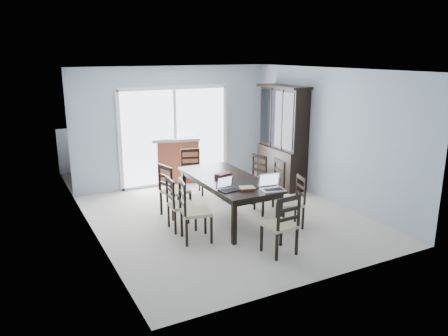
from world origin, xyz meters
The scene contains 24 objects.
floor centered at (0.00, 0.00, 0.00)m, with size 5.00×5.00×0.00m, color beige.
ceiling centered at (0.00, 0.00, 2.60)m, with size 5.00×5.00×0.00m, color white.
back_wall centered at (0.00, 2.50, 1.30)m, with size 4.50×0.02×2.60m, color #9CAABA.
wall_left centered at (-2.25, 0.00, 1.30)m, with size 0.02×5.00×2.60m, color #9CAABA.
wall_right centered at (2.25, 0.00, 1.30)m, with size 0.02×5.00×2.60m, color #9CAABA.
balcony centered at (0.00, 3.50, -0.05)m, with size 4.50×2.00×0.10m, color gray.
railing centered at (0.00, 4.50, 0.55)m, with size 4.50×0.06×1.10m, color #99999E.
dining_table centered at (0.00, 0.00, 0.67)m, with size 1.00×2.20×0.75m.
china_hutch centered at (2.02, 1.25, 1.07)m, with size 0.50×1.38×2.20m.
sliding_door centered at (0.00, 2.48, 1.09)m, with size 2.52×0.05×2.18m.
chair_left_near centered at (-0.97, -0.57, 0.61)m, with size 0.52×0.51×1.15m.
chair_left_mid centered at (-0.99, -0.06, 0.55)m, with size 0.42×0.41×1.04m.
chair_left_far centered at (-0.85, 0.56, 0.59)m, with size 0.52×0.51×1.12m.
chair_right_near centered at (0.85, -0.83, 0.53)m, with size 0.48×0.47×1.01m.
chair_right_mid centered at (0.92, -0.07, 0.60)m, with size 0.50×0.49×1.14m.
chair_right_far centered at (0.98, 0.65, 0.55)m, with size 0.49×0.48×1.05m.
chair_end_near centered at (0.02, -1.67, 0.57)m, with size 0.43×0.44×1.08m.
chair_end_far centered at (0.02, 1.66, 0.57)m, with size 0.49×0.50×1.07m.
laptop_dark centered at (-0.31, -0.64, 0.80)m, with size 0.33×0.26×0.21m.
laptop_silver centered at (0.31, -0.95, 0.81)m, with size 0.40×0.31×0.25m.
book_stack centered at (-0.04, -0.72, 0.77)m, with size 0.29×0.24×0.04m.
cell_phone centered at (0.17, -1.00, 0.76)m, with size 0.10×0.05×0.01m, color black.
game_box centered at (-0.05, 0.08, 0.79)m, with size 0.29×0.15×0.07m, color #4E0F1C.
hot_tub centered at (-0.25, 3.31, 0.52)m, with size 2.36×2.20×1.03m.
Camera 1 is at (-3.44, -6.45, 2.88)m, focal length 35.00 mm.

